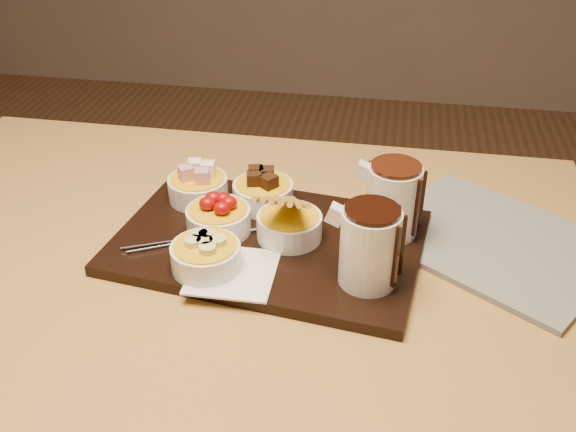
% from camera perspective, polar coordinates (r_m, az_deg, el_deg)
% --- Properties ---
extents(dining_table, '(1.20, 0.80, 0.75)m').
position_cam_1_polar(dining_table, '(1.06, -5.98, -7.15)').
color(dining_table, '#B08641').
rests_on(dining_table, ground).
extents(serving_board, '(0.49, 0.36, 0.02)m').
position_cam_1_polar(serving_board, '(0.99, -1.71, -2.32)').
color(serving_board, black).
rests_on(serving_board, dining_table).
extents(napkin, '(0.12, 0.12, 0.00)m').
position_cam_1_polar(napkin, '(0.92, -4.92, -4.98)').
color(napkin, white).
rests_on(napkin, serving_board).
extents(bowl_marshmallows, '(0.10, 0.10, 0.04)m').
position_cam_1_polar(bowl_marshmallows, '(1.08, -7.99, 2.43)').
color(bowl_marshmallows, white).
rests_on(bowl_marshmallows, serving_board).
extents(bowl_cake, '(0.10, 0.10, 0.04)m').
position_cam_1_polar(bowl_cake, '(1.06, -2.22, 1.96)').
color(bowl_cake, white).
rests_on(bowl_cake, serving_board).
extents(bowl_strawberries, '(0.10, 0.10, 0.04)m').
position_cam_1_polar(bowl_strawberries, '(1.00, -6.19, -0.36)').
color(bowl_strawberries, white).
rests_on(bowl_strawberries, serving_board).
extents(bowl_biscotti, '(0.10, 0.10, 0.04)m').
position_cam_1_polar(bowl_biscotti, '(0.98, 0.12, -0.95)').
color(bowl_biscotti, white).
rests_on(bowl_biscotti, serving_board).
extents(bowl_bananas, '(0.10, 0.10, 0.04)m').
position_cam_1_polar(bowl_bananas, '(0.92, -7.30, -3.64)').
color(bowl_bananas, white).
rests_on(bowl_bananas, serving_board).
extents(pitcher_dark_chocolate, '(0.09, 0.09, 0.11)m').
position_cam_1_polar(pitcher_dark_chocolate, '(0.87, 7.26, -2.80)').
color(pitcher_dark_chocolate, silver).
rests_on(pitcher_dark_chocolate, serving_board).
extents(pitcher_milk_chocolate, '(0.09, 0.09, 0.11)m').
position_cam_1_polar(pitcher_milk_chocolate, '(0.98, 9.30, 1.32)').
color(pitcher_milk_chocolate, silver).
rests_on(pitcher_milk_chocolate, serving_board).
extents(fondue_skewers, '(0.14, 0.25, 0.01)m').
position_cam_1_polar(fondue_skewers, '(0.99, -7.22, -1.77)').
color(fondue_skewers, silver).
rests_on(fondue_skewers, serving_board).
extents(newspaper, '(0.42, 0.41, 0.01)m').
position_cam_1_polar(newspaper, '(1.05, 17.88, -2.16)').
color(newspaper, beige).
rests_on(newspaper, dining_table).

